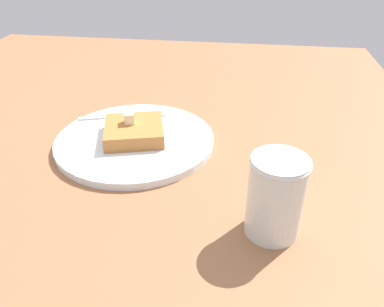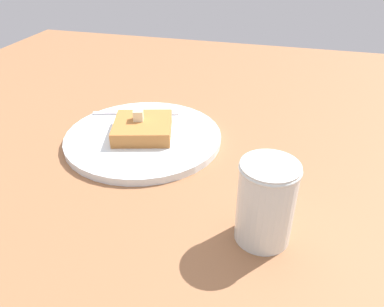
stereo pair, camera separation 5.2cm
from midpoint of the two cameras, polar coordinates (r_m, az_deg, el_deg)
The scene contains 6 objects.
table_surface at distance 72.38cm, azimuth -12.17°, elevation 3.71°, with size 112.81×112.81×2.73cm, color #915E3D.
plate at distance 63.87cm, azimuth -10.98°, elevation 1.96°, with size 26.37×26.37×1.24cm.
toast_slice_center at distance 63.04cm, azimuth -11.14°, elevation 3.33°, with size 9.45×9.49×2.40cm, color #B36D33.
butter_pat_primary at distance 62.75cm, azimuth -11.92°, elevation 5.25°, with size 1.77×1.60×1.77cm, color #F5EAC3.
fork at distance 70.74cm, azimuth -11.72°, elevation 5.62°, with size 15.73×5.99×0.36cm.
syrup_jar at distance 43.88cm, azimuth 9.22°, elevation -7.19°, with size 6.75×6.75×10.23cm.
Camera 1 is at (-21.54, 60.10, 34.69)cm, focal length 35.00 mm.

